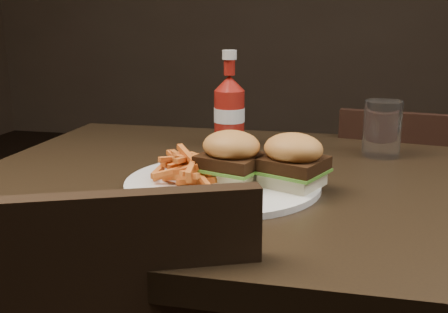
% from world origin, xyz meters
% --- Properties ---
extents(dining_table, '(1.20, 0.80, 0.04)m').
position_xyz_m(dining_table, '(0.00, 0.00, 0.73)').
color(dining_table, black).
rests_on(dining_table, ground).
extents(chair_far, '(0.42, 0.42, 0.03)m').
position_xyz_m(chair_far, '(0.27, 0.50, 0.43)').
color(chair_far, black).
rests_on(chair_far, ground).
extents(plate, '(0.33, 0.33, 0.01)m').
position_xyz_m(plate, '(-0.12, -0.08, 0.76)').
color(plate, white).
rests_on(plate, dining_table).
extents(sandwich_half_a, '(0.11, 0.11, 0.02)m').
position_xyz_m(sandwich_half_a, '(-0.10, -0.08, 0.77)').
color(sandwich_half_a, beige).
rests_on(sandwich_half_a, plate).
extents(sandwich_half_b, '(0.11, 0.11, 0.02)m').
position_xyz_m(sandwich_half_b, '(-0.00, -0.08, 0.77)').
color(sandwich_half_b, beige).
rests_on(sandwich_half_b, plate).
extents(fries_pile, '(0.14, 0.14, 0.05)m').
position_xyz_m(fries_pile, '(-0.18, -0.08, 0.78)').
color(fries_pile, red).
rests_on(fries_pile, plate).
extents(ketchup_bottle, '(0.09, 0.09, 0.13)m').
position_xyz_m(ketchup_bottle, '(-0.17, 0.21, 0.81)').
color(ketchup_bottle, maroon).
rests_on(ketchup_bottle, dining_table).
extents(tumbler, '(0.08, 0.08, 0.12)m').
position_xyz_m(tumbler, '(0.16, 0.20, 0.81)').
color(tumbler, white).
rests_on(tumbler, dining_table).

